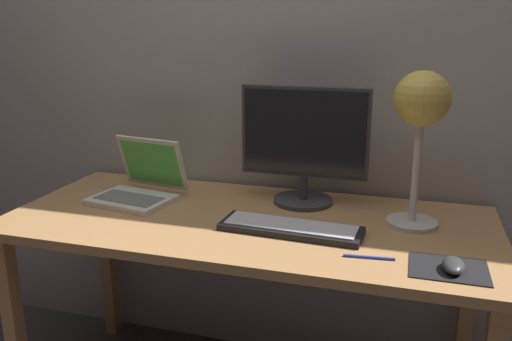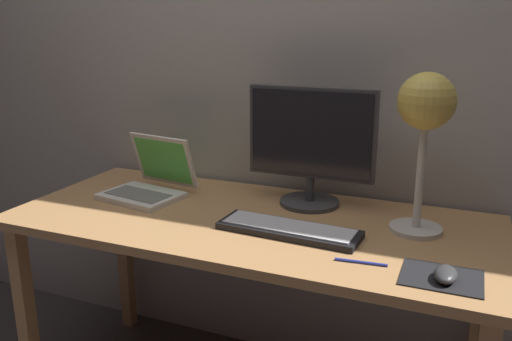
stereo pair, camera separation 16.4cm
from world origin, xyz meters
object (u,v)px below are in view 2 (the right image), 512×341
(keyboard_main, at_px, (289,229))
(pen, at_px, (361,262))
(monitor, at_px, (311,143))
(mouse, at_px, (446,274))
(laptop, at_px, (152,179))
(desk_lamp, at_px, (426,114))

(keyboard_main, relative_size, pen, 3.19)
(monitor, distance_m, mouse, 0.68)
(mouse, height_order, pen, mouse)
(laptop, bearing_deg, monitor, 11.18)
(desk_lamp, distance_m, pen, 0.48)
(pen, bearing_deg, keyboard_main, 152.68)
(mouse, xyz_separation_m, pen, (-0.22, 0.02, -0.02))
(monitor, xyz_separation_m, laptop, (-0.58, -0.11, -0.16))
(laptop, bearing_deg, keyboard_main, -15.41)
(desk_lamp, bearing_deg, laptop, 180.00)
(mouse, bearing_deg, laptop, 163.51)
(monitor, bearing_deg, mouse, -41.60)
(pen, bearing_deg, laptop, 160.90)
(laptop, xyz_separation_m, mouse, (1.06, -0.32, -0.04))
(desk_lamp, xyz_separation_m, mouse, (0.11, -0.32, -0.35))
(keyboard_main, xyz_separation_m, pen, (0.25, -0.13, -0.01))
(keyboard_main, height_order, mouse, mouse)
(keyboard_main, distance_m, laptop, 0.62)
(monitor, bearing_deg, keyboard_main, -85.93)
(monitor, distance_m, laptop, 0.61)
(keyboard_main, distance_m, pen, 0.28)
(keyboard_main, xyz_separation_m, desk_lamp, (0.36, 0.17, 0.36))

